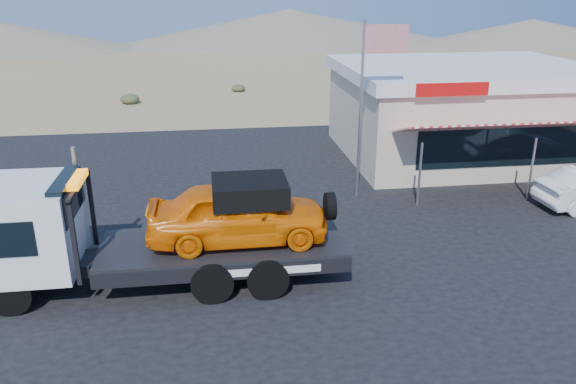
% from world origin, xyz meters
% --- Properties ---
extents(ground, '(120.00, 120.00, 0.00)m').
position_xyz_m(ground, '(0.00, 0.00, 0.00)').
color(ground, '#9E805A').
rests_on(ground, ground).
extents(asphalt_lot, '(32.00, 24.00, 0.02)m').
position_xyz_m(asphalt_lot, '(2.00, 3.00, 0.01)').
color(asphalt_lot, black).
rests_on(asphalt_lot, ground).
extents(tow_truck, '(8.66, 2.57, 2.89)m').
position_xyz_m(tow_truck, '(-1.78, -0.80, 1.56)').
color(tow_truck, black).
rests_on(tow_truck, asphalt_lot).
extents(jerky_store, '(10.40, 9.97, 3.90)m').
position_xyz_m(jerky_store, '(10.50, 8.97, 1.99)').
color(jerky_store, '#C1B091').
rests_on(jerky_store, asphalt_lot).
extents(flagpole, '(1.55, 0.10, 6.00)m').
position_xyz_m(flagpole, '(4.93, 4.50, 3.76)').
color(flagpole, '#99999E').
rests_on(flagpole, asphalt_lot).
extents(distant_hills, '(126.00, 48.00, 4.20)m').
position_xyz_m(distant_hills, '(-9.77, 55.14, 1.89)').
color(distant_hills, '#726B59').
rests_on(distant_hills, ground).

